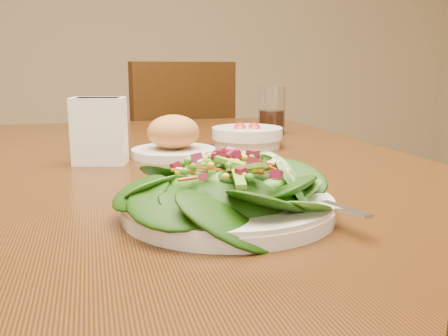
% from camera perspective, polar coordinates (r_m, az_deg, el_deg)
% --- Properties ---
extents(dining_table, '(0.90, 1.40, 0.75)m').
position_cam_1_polar(dining_table, '(0.99, -4.09, -4.77)').
color(dining_table, '#45250F').
rests_on(dining_table, ground_plane).
extents(chair_far, '(0.56, 0.56, 0.94)m').
position_cam_1_polar(chair_far, '(1.91, -6.33, -1.40)').
color(chair_far, '#301D09').
rests_on(chair_far, ground_plane).
extents(salad_plate, '(0.26, 0.26, 0.07)m').
position_cam_1_polar(salad_plate, '(0.60, 1.33, -2.89)').
color(salad_plate, silver).
rests_on(salad_plate, dining_table).
extents(bread_plate, '(0.17, 0.17, 0.08)m').
position_cam_1_polar(bread_plate, '(0.99, -5.79, 3.23)').
color(bread_plate, silver).
rests_on(bread_plate, dining_table).
extents(tomato_bowl, '(0.16, 0.16, 0.05)m').
position_cam_1_polar(tomato_bowl, '(1.11, 2.66, 3.63)').
color(tomato_bowl, silver).
rests_on(tomato_bowl, dining_table).
extents(drinking_glass, '(0.07, 0.07, 0.12)m').
position_cam_1_polar(drinking_glass, '(1.32, 5.49, 6.20)').
color(drinking_glass, silver).
rests_on(drinking_glass, dining_table).
extents(napkin_holder, '(0.10, 0.07, 0.12)m').
position_cam_1_polar(napkin_holder, '(0.94, -14.08, 4.32)').
color(napkin_holder, white).
rests_on(napkin_holder, dining_table).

